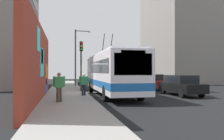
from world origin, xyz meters
TOP-DOWN VIEW (x-y plane):
  - ground_plane at (0.00, 0.00)m, footprint 80.00×80.00m
  - sidewalk_slab at (0.00, 1.60)m, footprint 48.00×3.20m
  - graffiti_wall at (-4.35, 3.35)m, footprint 13.25×0.32m
  - building_far_right at (16.09, -17.00)m, footprint 13.92×8.58m
  - city_bus at (-1.35, -1.80)m, footprint 11.59×2.55m
  - parked_car_black at (-2.76, -7.00)m, footprint 4.64×1.73m
  - parked_car_red at (3.51, -7.00)m, footprint 4.77×1.94m
  - pedestrian_at_curb at (-2.52, 0.48)m, footprint 0.22×0.72m
  - pedestrian_near_wall at (-5.83, 2.13)m, footprint 0.22×0.67m
  - traffic_light at (1.28, 0.35)m, footprint 0.49×0.28m
  - street_lamp at (8.74, 0.24)m, footprint 0.44×1.90m
  - curbside_puddle at (1.55, -0.60)m, footprint 1.07×1.07m

SIDE VIEW (x-z plane):
  - ground_plane at x=0.00m, z-range 0.00..0.00m
  - curbside_puddle at x=1.55m, z-range 0.00..0.00m
  - sidewalk_slab at x=0.00m, z-range 0.00..0.15m
  - parked_car_black at x=-2.76m, z-range 0.04..1.62m
  - parked_car_red at x=3.51m, z-range 0.05..1.63m
  - pedestrian_at_curb at x=-2.52m, z-range 0.27..1.84m
  - pedestrian_near_wall at x=-5.83m, z-range 0.29..1.94m
  - city_bus at x=-1.35m, z-range -0.71..4.32m
  - graffiti_wall at x=-4.35m, z-range 0.00..4.62m
  - traffic_light at x=1.28m, z-range 0.90..5.27m
  - street_lamp at x=8.74m, z-range 0.66..7.42m
  - building_far_right at x=16.09m, z-range 0.00..20.38m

